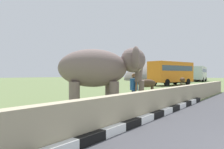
{
  "coord_description": "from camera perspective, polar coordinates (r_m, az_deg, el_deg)",
  "views": [
    {
      "loc": [
        -5.28,
        0.63,
        1.59
      ],
      "look_at": [
        2.39,
        6.31,
        1.6
      ],
      "focal_mm": 33.71,
      "sensor_mm": 36.0,
      "label": 1
    }
  ],
  "objects": [
    {
      "name": "striped_curb",
      "position": [
        6.09,
        3.0,
        -14.03
      ],
      "size": [
        16.2,
        0.2,
        0.24
      ],
      "color": "white",
      "rests_on": "ground_plane"
    },
    {
      "name": "bus_orange",
      "position": [
        32.97,
        15.78,
        0.8
      ],
      "size": [
        8.35,
        4.59,
        3.5
      ],
      "color": "orange",
      "rests_on": "ground_plane"
    },
    {
      "name": "person_handler",
      "position": [
        10.49,
        5.95,
        -3.69
      ],
      "size": [
        0.44,
        0.59,
        1.66
      ],
      "color": "navy",
      "rests_on": "ground_plane"
    },
    {
      "name": "elephant",
      "position": [
        9.51,
        -2.91,
        1.51
      ],
      "size": [
        3.89,
        3.76,
        2.85
      ],
      "color": "#75625E",
      "rests_on": "ground_plane"
    },
    {
      "name": "hill_east",
      "position": [
        65.17,
        14.18,
        -1.45
      ],
      "size": [
        28.63,
        22.91,
        11.73
      ],
      "color": "slate",
      "rests_on": "ground_plane"
    },
    {
      "name": "bus_white",
      "position": [
        53.88,
        22.54,
        0.48
      ],
      "size": [
        9.28,
        3.57,
        3.5
      ],
      "color": "silver",
      "rests_on": "ground_plane"
    },
    {
      "name": "barrier_parapet",
      "position": [
        8.18,
        10.41,
        -7.72
      ],
      "size": [
        28.0,
        0.36,
        1.0
      ],
      "primitive_type": "cube",
      "color": "tan",
      "rests_on": "ground_plane"
    },
    {
      "name": "cow_near",
      "position": [
        17.25,
        9.28,
        -2.45
      ],
      "size": [
        1.64,
        1.63,
        1.23
      ],
      "color": "#473323",
      "rests_on": "ground_plane"
    },
    {
      "name": "cow_mid",
      "position": [
        29.62,
        18.57,
        -1.44
      ],
      "size": [
        1.85,
        1.3,
        1.23
      ],
      "color": "#473323",
      "rests_on": "ground_plane"
    },
    {
      "name": "bus_teal",
      "position": [
        45.0,
        17.04,
        0.57
      ],
      "size": [
        8.25,
        3.78,
        3.5
      ],
      "color": "teal",
      "rests_on": "ground_plane"
    }
  ]
}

